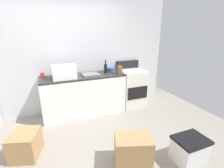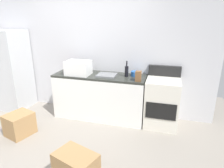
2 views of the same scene
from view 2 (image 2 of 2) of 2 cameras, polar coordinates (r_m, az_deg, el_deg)
ground_plane at (r=3.45m, az=-15.08°, el=-17.14°), size 6.00×6.00×0.00m
wall_back at (r=4.26m, az=-5.98°, el=9.37°), size 5.00×0.10×2.60m
kitchen_counter at (r=4.07m, az=-3.44°, el=-3.46°), size 1.80×0.60×0.90m
refrigerator at (r=4.95m, az=-26.86°, el=3.53°), size 0.68×0.66×1.72m
stove_oven at (r=3.87m, az=13.98°, el=-4.97°), size 0.60×0.61×1.10m
microwave at (r=3.95m, az=-9.57°, el=4.55°), size 0.46×0.34×0.27m
sink_basin at (r=3.84m, az=-1.51°, el=2.54°), size 0.36×0.32×0.03m
wine_bottle at (r=3.78m, az=4.18°, el=3.72°), size 0.07×0.07×0.30m
coffee_mug at (r=4.37m, az=-13.11°, el=4.52°), size 0.08×0.08×0.10m
knife_block at (r=3.54m, az=7.48°, el=2.24°), size 0.10×0.10×0.18m
mixing_bowl at (r=3.86m, az=6.82°, el=2.94°), size 0.19×0.19×0.09m
cardboard_box_medium at (r=3.92m, az=-24.81°, el=-10.33°), size 0.48×0.52×0.39m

